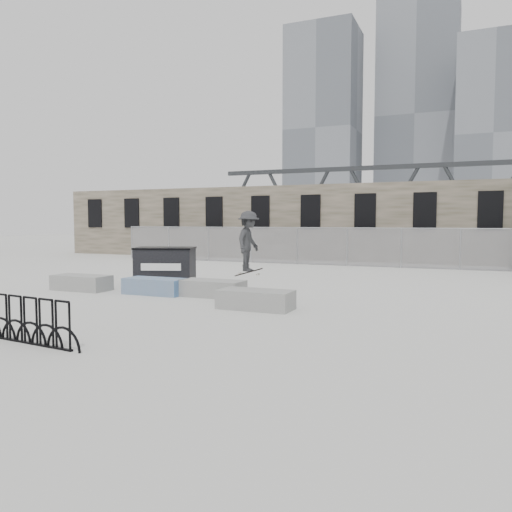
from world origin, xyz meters
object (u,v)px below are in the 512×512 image
Objects in this scene: planter_center_right at (212,288)px; bike_rack at (8,318)px; planter_offset at (256,299)px; dumpster at (165,266)px; planter_center_left at (155,286)px; planter_far_left at (81,282)px; skateboarder at (249,241)px.

bike_rack is at bearing -98.66° from planter_center_right.
dumpster reaches higher than planter_offset.
dumpster is at bearing 102.81° from bike_rack.
planter_center_left is at bearing -84.11° from dumpster.
planter_offset is at bearing 58.69° from bike_rack.
planter_far_left is 1.00× the size of planter_center_right.
planter_center_right is 2.38m from skateboarder.
planter_far_left and planter_center_left have the same top height.
planter_offset is at bearing -8.55° from planter_far_left.
planter_center_right is 1.00× the size of planter_offset.
planter_center_right is at bearing 81.34° from bike_rack.
skateboarder is at bearing -28.31° from planter_center_right.
skateboarder is at bearing -9.77° from planter_center_left.
bike_rack is at bearing -58.52° from planter_far_left.
planter_center_left is at bearing 78.98° from skateboarder.
planter_offset is 6.00m from bike_rack.
dumpster is at bearing 51.44° from planter_far_left.
skateboarder is (-0.48, 0.63, 1.51)m from planter_offset.
planter_far_left is 0.50× the size of bike_rack.
dumpster is at bearing 147.91° from planter_center_right.
bike_rack is (-3.12, -5.13, 0.16)m from planter_offset.
skateboarder is at bearing 127.33° from planter_offset.
planter_center_left is 6.45m from bike_rack.
planter_offset is at bearing -35.58° from planter_center_right.
planter_center_right is 0.50× the size of bike_rack.
planter_far_left is 1.00× the size of planter_offset.
bike_rack is (0.93, -6.38, 0.16)m from planter_center_left.
bike_rack is at bearing -121.31° from planter_offset.
planter_offset is 1.70m from skateboarder.
dumpster is at bearing 57.98° from skateboarder.
planter_center_right is 3.49m from dumpster.
dumpster is 0.60× the size of bike_rack.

